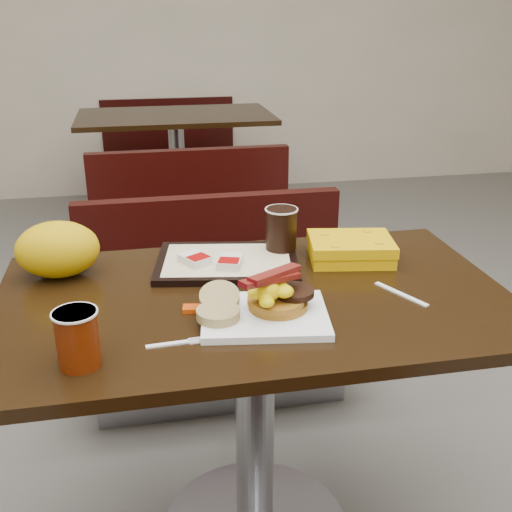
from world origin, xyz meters
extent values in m
cube|color=beige|center=(0.00, 3.50, 1.40)|extent=(6.00, 0.01, 2.80)
cube|color=white|center=(0.00, -0.12, 0.76)|extent=(0.30, 0.25, 0.02)
cylinder|color=#A3751B|center=(0.03, -0.10, 0.78)|extent=(0.15, 0.15, 0.03)
cylinder|color=black|center=(0.07, -0.10, 0.80)|extent=(0.11, 0.11, 0.01)
ellipsoid|color=#E1D004|center=(0.00, -0.13, 0.82)|extent=(0.11, 0.10, 0.05)
cylinder|color=tan|center=(-0.10, -0.12, 0.78)|extent=(0.10, 0.10, 0.02)
cylinder|color=tan|center=(-0.09, -0.07, 0.79)|extent=(0.10, 0.10, 0.05)
cylinder|color=maroon|center=(-0.38, -0.23, 0.81)|extent=(0.09, 0.09, 0.11)
cube|color=white|center=(0.34, -0.06, 0.75)|extent=(0.08, 0.14, 0.00)
cube|color=#BE3908|center=(-0.15, -0.05, 0.76)|extent=(0.05, 0.04, 0.01)
cube|color=#8C0504|center=(-0.01, 0.10, 0.75)|extent=(0.04, 0.04, 0.01)
cube|color=black|center=(-0.04, 0.19, 0.76)|extent=(0.40, 0.32, 0.02)
cube|color=silver|center=(-0.12, 0.18, 0.78)|extent=(0.09, 0.10, 0.02)
cube|color=silver|center=(-0.04, 0.15, 0.78)|extent=(0.08, 0.09, 0.02)
cylinder|color=black|center=(0.12, 0.23, 0.82)|extent=(0.08, 0.08, 0.11)
cube|color=#D8A103|center=(0.29, 0.17, 0.78)|extent=(0.24, 0.20, 0.06)
ellipsoid|color=#D1B706|center=(-0.46, 0.21, 0.82)|extent=(0.25, 0.22, 0.14)
camera|label=1|loc=(-0.25, -1.26, 1.38)|focal=42.76mm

